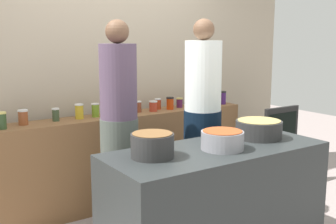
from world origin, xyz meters
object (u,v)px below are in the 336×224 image
cooking_pot_left (152,145)px  chalkboard_sign (280,146)px  preserve_jar_6 (138,107)px  cooking_pot_right (259,129)px  cook_in_cap (202,130)px  preserve_jar_10 (179,103)px  preserve_jar_8 (158,104)px  preserve_jar_1 (23,117)px  preserve_jar_7 (153,106)px  preserve_jar_13 (223,98)px  cook_with_tongs (119,138)px  preserve_jar_3 (79,111)px  preserve_jar_4 (95,110)px  preserve_jar_9 (170,103)px  preserve_jar_2 (56,115)px  preserve_jar_11 (199,101)px  cooking_pot_center (222,140)px  preserve_jar_12 (208,99)px  preserve_jar_0 (2,121)px  preserve_jar_5 (130,108)px

cooking_pot_left → chalkboard_sign: (2.21, 0.81, -0.50)m
preserve_jar_6 → cooking_pot_right: size_ratio=0.31×
chalkboard_sign → cook_in_cap: bearing=-171.3°
preserve_jar_10 → preserve_jar_8: bearing=172.0°
cooking_pot_left → preserve_jar_1: bearing=109.8°
preserve_jar_1 → chalkboard_sign: bearing=-11.9°
preserve_jar_7 → preserve_jar_13: size_ratio=0.73×
preserve_jar_7 → cook_with_tongs: size_ratio=0.06×
preserve_jar_10 → cook_with_tongs: bearing=-149.6°
preserve_jar_3 → cook_in_cap: size_ratio=0.08×
cook_in_cap → preserve_jar_4: bearing=133.4°
preserve_jar_3 → cook_with_tongs: size_ratio=0.08×
preserve_jar_9 → cooking_pot_left: (-1.04, -1.33, -0.03)m
preserve_jar_2 → preserve_jar_11: size_ratio=0.90×
preserve_jar_4 → preserve_jar_10: (1.00, 0.01, -0.01)m
preserve_jar_2 → cook_in_cap: size_ratio=0.07×
preserve_jar_2 → preserve_jar_6: size_ratio=1.04×
preserve_jar_9 → cooking_pot_center: (-0.51, -1.43, -0.04)m
preserve_jar_3 → preserve_jar_4: preserve_jar_3 is taller
preserve_jar_7 → cooking_pot_left: size_ratio=0.37×
cooking_pot_left → cooking_pot_right: bearing=-0.2°
preserve_jar_6 → cook_in_cap: (0.25, -0.76, -0.13)m
preserve_jar_2 → preserve_jar_7: preserve_jar_2 is taller
preserve_jar_7 → chalkboard_sign: 1.57m
preserve_jar_3 → preserve_jar_6: preserve_jar_3 is taller
preserve_jar_7 → preserve_jar_8: bearing=38.4°
cooking_pot_right → preserve_jar_1: bearing=137.4°
preserve_jar_13 → cooking_pot_left: bearing=-143.5°
cook_with_tongs → chalkboard_sign: 2.12m
preserve_jar_12 → preserve_jar_13: preserve_jar_13 is taller
preserve_jar_2 → preserve_jar_10: (1.39, -0.01, -0.01)m
preserve_jar_3 → preserve_jar_4: size_ratio=1.06×
preserve_jar_10 → preserve_jar_12: 0.40m
preserve_jar_0 → preserve_jar_8: size_ratio=1.29×
preserve_jar_0 → cooking_pot_left: preserve_jar_0 is taller
preserve_jar_5 → preserve_jar_11: 0.85m
preserve_jar_0 → preserve_jar_3: preserve_jar_0 is taller
preserve_jar_9 → preserve_jar_10: bearing=16.0°
cooking_pot_center → cook_with_tongs: (-0.40, 0.85, -0.11)m
preserve_jar_10 → cooking_pot_center: bearing=-114.1°
preserve_jar_13 → preserve_jar_9: bearing=176.8°
preserve_jar_5 → preserve_jar_9: (0.48, -0.02, 0.01)m
preserve_jar_7 → cook_with_tongs: (-0.69, -0.57, -0.13)m
preserve_jar_2 → cooking_pot_center: size_ratio=0.38×
preserve_jar_10 → preserve_jar_12: bearing=0.3°
preserve_jar_4 → preserve_jar_9: (0.85, -0.04, -0.00)m
cooking_pot_left → cooking_pot_center: bearing=-11.1°
cooking_pot_center → cook_with_tongs: bearing=115.2°
preserve_jar_3 → preserve_jar_9: size_ratio=1.07×
preserve_jar_4 → cook_with_tongs: cook_with_tongs is taller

